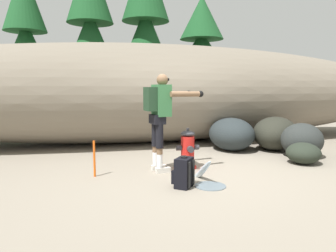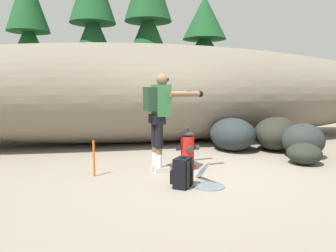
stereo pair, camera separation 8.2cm
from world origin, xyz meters
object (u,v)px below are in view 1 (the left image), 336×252
spare_backpack (184,173)px  survey_stake (94,159)px  boulder_large (275,133)px  boulder_outlier (303,153)px  boulder_small (302,140)px  utility_worker (161,110)px  fire_hydrant (188,150)px  boulder_mid (231,134)px

spare_backpack → survey_stake: size_ratio=0.78×
boulder_large → boulder_outlier: (-0.27, -1.37, -0.19)m
boulder_small → utility_worker: bearing=-172.8°
boulder_large → survey_stake: boulder_large is taller
fire_hydrant → boulder_mid: size_ratio=0.61×
boulder_outlier → survey_stake: bearing=179.0°
spare_backpack → survey_stake: 1.55m
boulder_large → boulder_small: bearing=-83.9°
boulder_outlier → survey_stake: (-3.93, 0.07, 0.10)m
boulder_large → survey_stake: size_ratio=2.15×
fire_hydrant → utility_worker: 0.90m
utility_worker → spare_backpack: bearing=-92.4°
spare_backpack → fire_hydrant: bearing=-72.8°
spare_backpack → survey_stake: bearing=2.5°
utility_worker → boulder_outlier: (2.79, -0.13, -0.88)m
fire_hydrant → spare_backpack: size_ratio=1.58×
fire_hydrant → survey_stake: size_ratio=1.23×
boulder_large → boulder_small: (0.09, -0.84, -0.03)m
boulder_small → boulder_outlier: size_ratio=1.31×
boulder_large → fire_hydrant: bearing=-155.5°
boulder_large → utility_worker: bearing=-157.9°
boulder_outlier → survey_stake: survey_stake is taller
utility_worker → spare_backpack: 1.30m
boulder_mid → boulder_outlier: bearing=-64.1°
utility_worker → boulder_large: (3.06, 1.24, -0.69)m
spare_backpack → boulder_mid: (1.91, 2.40, 0.17)m
boulder_large → boulder_mid: (-1.03, 0.20, -0.01)m
boulder_small → boulder_outlier: boulder_small is taller
boulder_outlier → survey_stake: 3.93m
fire_hydrant → boulder_small: size_ratio=0.85×
boulder_small → survey_stake: 4.32m
boulder_small → boulder_outlier: 0.66m
fire_hydrant → survey_stake: fire_hydrant is taller
boulder_outlier → boulder_large: bearing=79.0°
fire_hydrant → utility_worker: utility_worker is taller
boulder_small → survey_stake: bearing=-173.9°
boulder_large → boulder_mid: size_ratio=1.06×
utility_worker → fire_hydrant: bearing=-0.5°
fire_hydrant → survey_stake: (-1.65, -0.14, -0.04)m
fire_hydrant → boulder_mid: boulder_mid is taller
fire_hydrant → spare_backpack: bearing=-111.0°
utility_worker → spare_backpack: size_ratio=3.60×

